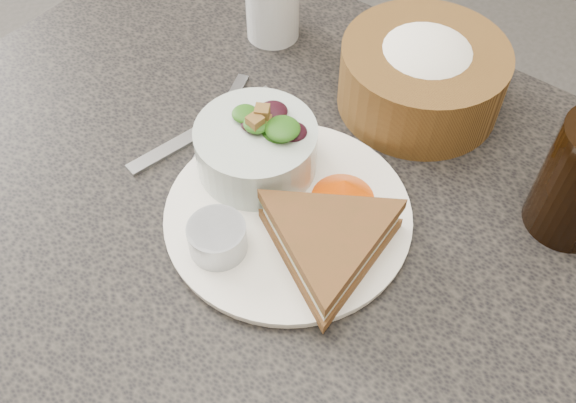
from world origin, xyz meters
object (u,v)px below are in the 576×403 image
(dressing_ramekin, at_px, (217,238))
(dining_table, at_px, (300,355))
(sandwich, at_px, (329,243))
(salad_bowl, at_px, (256,141))
(dinner_plate, at_px, (288,216))
(water_glass, at_px, (272,1))
(bread_basket, at_px, (424,67))

(dressing_ramekin, bearing_deg, dining_table, 70.07)
(sandwich, relative_size, salad_bowl, 1.30)
(dining_table, relative_size, sandwich, 5.82)
(dinner_plate, height_order, sandwich, sandwich)
(salad_bowl, bearing_deg, dressing_ramekin, -70.34)
(sandwich, relative_size, water_glass, 1.61)
(bread_basket, bearing_deg, dining_table, -92.64)
(dining_table, distance_m, salad_bowl, 0.43)
(bread_basket, bearing_deg, dinner_plate, -94.18)
(sandwich, distance_m, salad_bowl, 0.14)
(dinner_plate, bearing_deg, bread_basket, 85.82)
(sandwich, xyz_separation_m, dressing_ramekin, (-0.09, -0.06, -0.01))
(dinner_plate, height_order, water_glass, water_glass)
(dressing_ramekin, bearing_deg, water_glass, 119.56)
(bread_basket, bearing_deg, water_glass, -179.19)
(sandwich, bearing_deg, water_glass, 164.32)
(dining_table, xyz_separation_m, dinner_plate, (-0.01, -0.02, 0.38))
(dressing_ramekin, bearing_deg, dinner_plate, 70.12)
(dressing_ramekin, xyz_separation_m, water_glass, (-0.18, 0.31, 0.02))
(sandwich, distance_m, bread_basket, 0.26)
(dinner_plate, distance_m, water_glass, 0.32)
(bread_basket, bearing_deg, sandwich, -79.59)
(sandwich, xyz_separation_m, water_glass, (-0.27, 0.25, 0.02))
(salad_bowl, xyz_separation_m, bread_basket, (0.08, 0.21, 0.01))
(salad_bowl, relative_size, water_glass, 1.24)
(dining_table, bearing_deg, water_glass, 134.78)
(dining_table, xyz_separation_m, sandwich, (0.06, -0.04, 0.41))
(salad_bowl, bearing_deg, dinner_plate, -25.02)
(sandwich, height_order, dressing_ramekin, sandwich)
(dining_table, height_order, sandwich, sandwich)
(dinner_plate, relative_size, sandwich, 1.50)
(dining_table, height_order, dinner_plate, dinner_plate)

